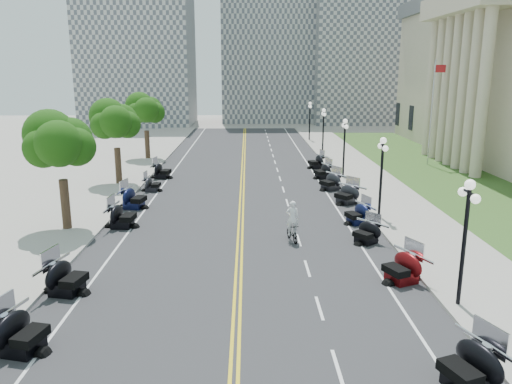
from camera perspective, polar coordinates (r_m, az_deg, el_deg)
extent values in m
plane|color=gray|center=(27.21, -1.84, -5.58)|extent=(160.00, 160.00, 0.00)
cube|color=#333335|center=(36.80, -1.62, -0.45)|extent=(16.00, 90.00, 0.01)
cube|color=yellow|center=(36.80, -1.81, -0.44)|extent=(0.12, 90.00, 0.00)
cube|color=yellow|center=(36.80, -1.43, -0.44)|extent=(0.12, 90.00, 0.00)
cube|color=white|center=(37.27, 8.27, -0.39)|extent=(0.12, 90.00, 0.00)
cube|color=white|center=(37.43, -11.47, -0.47)|extent=(0.12, 90.00, 0.00)
cube|color=white|center=(16.58, 9.30, -19.17)|extent=(0.12, 2.00, 0.00)
cube|color=white|center=(20.01, 7.26, -13.00)|extent=(0.12, 2.00, 0.00)
cube|color=white|center=(23.62, 5.89, -8.67)|extent=(0.12, 2.00, 0.00)
cube|color=white|center=(27.34, 4.91, -5.50)|extent=(0.12, 2.00, 0.00)
cube|color=white|center=(31.13, 4.17, -3.09)|extent=(0.12, 2.00, 0.00)
cube|color=white|center=(34.97, 3.60, -1.21)|extent=(0.12, 2.00, 0.00)
cube|color=white|center=(38.84, 3.14, 0.30)|extent=(0.12, 2.00, 0.00)
cube|color=white|center=(42.73, 2.76, 1.53)|extent=(0.12, 2.00, 0.00)
cube|color=white|center=(46.64, 2.45, 2.56)|extent=(0.12, 2.00, 0.00)
cube|color=white|center=(50.57, 2.18, 3.43)|extent=(0.12, 2.00, 0.00)
cube|color=white|center=(54.50, 1.96, 4.17)|extent=(0.12, 2.00, 0.00)
cube|color=white|center=(58.45, 1.76, 4.82)|extent=(0.12, 2.00, 0.00)
cube|color=white|center=(62.40, 1.59, 5.38)|extent=(0.12, 2.00, 0.00)
cube|color=white|center=(66.36, 1.44, 5.87)|extent=(0.12, 2.00, 0.00)
cube|color=white|center=(70.32, 1.30, 6.31)|extent=(0.12, 2.00, 0.00)
cube|color=white|center=(74.29, 1.18, 6.70)|extent=(0.12, 2.00, 0.00)
cube|color=white|center=(78.26, 1.07, 7.06)|extent=(0.12, 2.00, 0.00)
cube|color=#9E9991|center=(38.13, 14.36, -0.27)|extent=(5.00, 90.00, 0.15)
cube|color=#9E9991|center=(38.37, -17.50, -0.39)|extent=(5.00, 90.00, 0.15)
cube|color=#356023|center=(47.74, 20.00, 2.05)|extent=(9.00, 60.00, 0.10)
cube|color=gray|center=(89.70, -13.34, 15.85)|extent=(18.00, 14.00, 26.00)
cube|color=gray|center=(93.96, 1.27, 17.31)|extent=(16.00, 12.00, 30.00)
cube|color=gray|center=(93.25, 12.82, 14.55)|extent=(20.00, 14.00, 22.00)
imported|color=#A51414|center=(27.04, 4.15, -4.63)|extent=(0.86, 1.70, 0.98)
imported|color=white|center=(26.63, 4.20, -1.68)|extent=(0.70, 0.46, 1.91)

